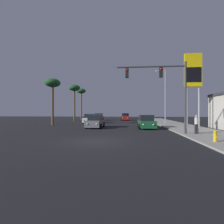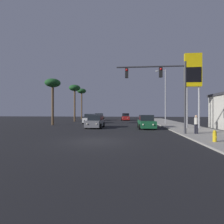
% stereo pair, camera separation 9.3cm
% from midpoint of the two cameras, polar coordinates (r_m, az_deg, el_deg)
% --- Properties ---
extents(ground_plane, '(120.00, 120.00, 0.00)m').
position_cam_midpoint_polar(ground_plane, '(12.58, -5.73, -9.46)').
color(ground_plane, black).
extents(sidewalk_right, '(5.00, 60.00, 0.12)m').
position_cam_midpoint_polar(sidewalk_right, '(23.39, 23.04, -4.87)').
color(sidewalk_right, '#9E998E').
rests_on(sidewalk_right, ground).
extents(car_grey, '(2.04, 4.34, 1.68)m').
position_cam_midpoint_polar(car_grey, '(22.80, -5.58, -3.22)').
color(car_grey, slate).
rests_on(car_grey, ground).
extents(car_green, '(2.04, 4.34, 1.68)m').
position_cam_midpoint_polar(car_green, '(22.16, 11.05, -3.32)').
color(car_green, '#195933').
rests_on(car_green, ground).
extents(car_tan, '(2.04, 4.33, 1.68)m').
position_cam_midpoint_polar(car_tan, '(42.06, -4.37, -1.68)').
color(car_tan, tan).
rests_on(car_tan, ground).
extents(car_red, '(2.04, 4.33, 1.68)m').
position_cam_midpoint_polar(car_red, '(42.15, 4.31, -1.68)').
color(car_red, maroon).
rests_on(car_red, ground).
extents(car_white, '(2.04, 4.33, 1.68)m').
position_cam_midpoint_polar(car_white, '(31.94, -7.40, -2.26)').
color(car_white, silver).
rests_on(car_white, ground).
extents(traffic_light_mast, '(6.28, 0.36, 6.50)m').
position_cam_midpoint_polar(traffic_light_mast, '(16.80, 17.01, 8.94)').
color(traffic_light_mast, '#38383D').
rests_on(traffic_light_mast, sidewalk_right).
extents(street_lamp, '(1.74, 0.24, 9.00)m').
position_cam_midpoint_polar(street_lamp, '(30.72, 16.69, 5.77)').
color(street_lamp, '#99999E').
rests_on(street_lamp, sidewalk_right).
extents(gas_station_sign, '(2.00, 0.42, 9.00)m').
position_cam_midpoint_polar(gas_station_sign, '(23.68, 24.83, 11.13)').
color(gas_station_sign, '#99999E').
rests_on(gas_station_sign, sidewalk_right).
extents(fire_hydrant, '(0.24, 0.34, 0.76)m').
position_cam_midpoint_polar(fire_hydrant, '(13.41, 30.47, -6.77)').
color(fire_hydrant, gold).
rests_on(fire_hydrant, sidewalk_right).
extents(pedestrian_on_sidewalk, '(0.34, 0.32, 1.67)m').
position_cam_midpoint_polar(pedestrian_on_sidewalk, '(17.30, 25.71, -3.40)').
color(pedestrian_on_sidewalk, '#23232D').
rests_on(pedestrian_on_sidewalk, sidewalk_right).
extents(palm_tree_far, '(2.40, 2.40, 8.33)m').
position_cam_midpoint_polar(palm_tree_far, '(48.13, -10.04, 6.25)').
color(palm_tree_far, brown).
rests_on(palm_tree_far, ground).
extents(palm_tree_mid, '(2.40, 2.40, 7.80)m').
position_cam_midpoint_polar(palm_tree_mid, '(38.20, -12.24, 7.13)').
color(palm_tree_mid, brown).
rests_on(palm_tree_mid, ground).
extents(palm_tree_near, '(2.40, 2.40, 7.23)m').
position_cam_midpoint_polar(palm_tree_near, '(28.98, -18.92, 8.34)').
color(palm_tree_near, brown).
rests_on(palm_tree_near, ground).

